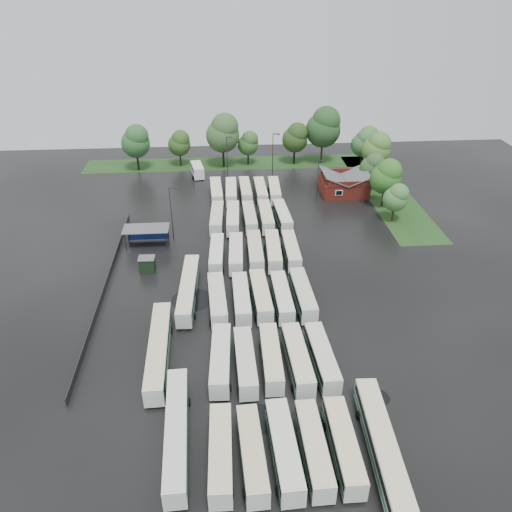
{
  "coord_description": "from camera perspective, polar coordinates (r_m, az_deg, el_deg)",
  "views": [
    {
      "loc": [
        -3.32,
        -59.77,
        44.25
      ],
      "look_at": [
        2.0,
        12.0,
        2.5
      ],
      "focal_mm": 35.0,
      "sensor_mm": 36.0,
      "label": 1
    }
  ],
  "objects": [
    {
      "name": "grass_strip_east",
      "position": [
        117.78,
        14.69,
        7.04
      ],
      "size": [
        10.0,
        50.0,
        0.01
      ],
      "primitive_type": "cube",
      "color": "#1B3D14",
      "rests_on": "ground"
    },
    {
      "name": "tree_north_2",
      "position": [
        127.18,
        -3.74,
        13.89
      ],
      "size": [
        8.29,
        8.29,
        13.73
      ],
      "color": "black",
      "rests_on": "ground"
    },
    {
      "name": "puddle_3",
      "position": [
        75.45,
        1.57,
        -5.8
      ],
      "size": [
        4.62,
        4.62,
        0.01
      ],
      "primitive_type": "cylinder",
      "color": "black",
      "rests_on": "ground"
    },
    {
      "name": "tree_north_3",
      "position": [
        129.65,
        -0.85,
        12.79
      ],
      "size": [
        5.3,
        5.3,
        8.78
      ],
      "color": "black",
      "rests_on": "ground"
    },
    {
      "name": "bus_r5c1",
      "position": [
        110.18,
        -2.85,
        7.36
      ],
      "size": [
        2.62,
        11.11,
        3.08
      ],
      "rotation": [
        0.0,
        0.0,
        -0.02
      ],
      "color": "silver",
      "rests_on": "ground"
    },
    {
      "name": "bus_r5c0",
      "position": [
        110.22,
        -4.55,
        7.33
      ],
      "size": [
        2.84,
        11.43,
        3.16
      ],
      "rotation": [
        0.0,
        0.0,
        0.04
      ],
      "color": "silver",
      "rests_on": "ground"
    },
    {
      "name": "bus_r0c2",
      "position": [
        54.53,
        3.22,
        -21.17
      ],
      "size": [
        2.9,
        11.47,
        3.17
      ],
      "rotation": [
        0.0,
        0.0,
        0.04
      ],
      "color": "silver",
      "rests_on": "ground"
    },
    {
      "name": "bus_r4c0",
      "position": [
        98.12,
        -4.49,
        4.33
      ],
      "size": [
        2.89,
        11.26,
        3.11
      ],
      "rotation": [
        0.0,
        0.0,
        -0.05
      ],
      "color": "silver",
      "rests_on": "ground"
    },
    {
      "name": "lamp_post_nw",
      "position": [
        92.12,
        -9.59,
        5.21
      ],
      "size": [
        1.62,
        0.32,
        10.5
      ],
      "color": "#2D2D30",
      "rests_on": "ground"
    },
    {
      "name": "lamp_post_ne",
      "position": [
        108.01,
        7.12,
        8.84
      ],
      "size": [
        1.45,
        0.28,
        9.41
      ],
      "color": "#2D2D30",
      "rests_on": "ground"
    },
    {
      "name": "bus_r2c4",
      "position": [
        75.29,
        5.35,
        -4.4
      ],
      "size": [
        2.79,
        11.49,
        3.18
      ],
      "rotation": [
        0.0,
        0.0,
        0.03
      ],
      "color": "silver",
      "rests_on": "ground"
    },
    {
      "name": "bus_r5c4",
      "position": [
        110.78,
        2.11,
        7.49
      ],
      "size": [
        2.76,
        11.0,
        3.04
      ],
      "rotation": [
        0.0,
        0.0,
        -0.04
      ],
      "color": "silver",
      "rests_on": "ground"
    },
    {
      "name": "brick_building",
      "position": [
        114.27,
        10.0,
        7.88
      ],
      "size": [
        10.07,
        8.6,
        5.39
      ],
      "color": "maroon",
      "rests_on": "ground"
    },
    {
      "name": "tree_east_2",
      "position": [
        116.24,
        13.18,
        9.95
      ],
      "size": [
        5.34,
        5.34,
        8.84
      ],
      "color": "black",
      "rests_on": "ground"
    },
    {
      "name": "bus_r3c3",
      "position": [
        86.33,
        1.98,
        0.6
      ],
      "size": [
        2.84,
        11.44,
        3.16
      ],
      "rotation": [
        0.0,
        0.0,
        -0.04
      ],
      "color": "silver",
      "rests_on": "ground"
    },
    {
      "name": "tree_east_4",
      "position": [
        130.44,
        12.22,
        12.54
      ],
      "size": [
        5.91,
        5.91,
        9.78
      ],
      "color": "black",
      "rests_on": "ground"
    },
    {
      "name": "tree_north_4",
      "position": [
        130.23,
        4.56,
        13.36
      ],
      "size": [
        6.47,
        6.47,
        10.72
      ],
      "color": "black",
      "rests_on": "ground"
    },
    {
      "name": "minibus",
      "position": [
        123.8,
        -6.72,
        9.76
      ],
      "size": [
        3.55,
        6.95,
        2.89
      ],
      "rotation": [
        0.0,
        0.0,
        0.18
      ],
      "color": "white",
      "rests_on": "ground"
    },
    {
      "name": "bus_r3c0",
      "position": [
        85.74,
        -4.51,
        0.22
      ],
      "size": [
        2.73,
        10.85,
        3.0
      ],
      "rotation": [
        0.0,
        0.0,
        -0.04
      ],
      "color": "silver",
      "rests_on": "ground"
    },
    {
      "name": "bus_r1c3",
      "position": [
        64.02,
        4.76,
        -11.62
      ],
      "size": [
        2.86,
        11.46,
        3.17
      ],
      "rotation": [
        0.0,
        0.0,
        0.04
      ],
      "color": "silver",
      "rests_on": "ground"
    },
    {
      "name": "bus_r1c2",
      "position": [
        64.1,
        1.73,
        -11.52
      ],
      "size": [
        2.45,
        10.96,
        3.04
      ],
      "rotation": [
        0.0,
        0.0,
        -0.01
      ],
      "color": "silver",
      "rests_on": "ground"
    },
    {
      "name": "wash_shed",
      "position": [
        92.66,
        -12.41,
        2.92
      ],
      "size": [
        8.2,
        4.2,
        3.58
      ],
      "color": "#2D2D30",
      "rests_on": "ground"
    },
    {
      "name": "lamp_post_back_w",
      "position": [
        120.13,
        -3.28,
        11.48
      ],
      "size": [
        1.58,
        0.31,
        10.27
      ],
      "color": "#2D2D30",
      "rests_on": "ground"
    },
    {
      "name": "puddle_1",
      "position": [
        59.33,
        6.6,
        -18.39
      ],
      "size": [
        3.34,
        3.34,
        0.01
      ],
      "primitive_type": "cylinder",
      "color": "black",
      "rests_on": "ground"
    },
    {
      "name": "bus_r3c1",
      "position": [
        85.69,
        -2.3,
        0.31
      ],
      "size": [
        2.8,
        11.09,
        3.06
      ],
      "rotation": [
        0.0,
        0.0,
        -0.04
      ],
      "color": "silver",
      "rests_on": "ground"
    },
    {
      "name": "puddle_0",
      "position": [
        59.34,
        0.41,
        -18.1
      ],
      "size": [
        4.53,
        4.53,
        0.01
      ],
      "primitive_type": "cylinder",
      "color": "black",
      "rests_on": "ground"
    },
    {
      "name": "bus_r2c1",
      "position": [
        74.26,
        -1.69,
        -4.88
      ],
      "size": [
        2.48,
        11.0,
        3.05
      ],
      "rotation": [
        0.0,
        0.0,
        0.01
      ],
      "color": "silver",
      "rests_on": "ground"
    },
    {
      "name": "puddle_2",
      "position": [
        77.53,
        -7.33,
        -4.97
      ],
      "size": [
        6.36,
        6.36,
        0.01
      ],
      "primitive_type": "cylinder",
      "color": "black",
      "rests_on": "ground"
    },
    {
      "name": "tree_north_1",
      "position": [
        129.99,
        -8.72,
        12.65
      ],
      "size": [
        5.6,
        5.6,
        9.28
      ],
      "color": "black",
      "rests_on": "ground"
    },
    {
      "name": "lamp_post_back_e",
      "position": [
        120.08,
        2.0,
        11.71
      ],
      "size": [
        1.69,
        0.33,
        10.98
      ],
      "color": "#2D2D30",
      "rests_on": "ground"
    },
    {
      "name": "bus_r2c0",
      "position": [
        74.1,
        -4.44,
        -5.0
      ],
      "size": [
        2.98,
        11.43,
        3.15
      ],
      "rotation": [
        0.0,
        0.0,
        0.05
      ],
      "color": "silver",
      "rests_on": "ground"
    },
    {
      "name": "puddle_4",
      "position": [
        63.22,
        13.79,
        -15.43
      ],
      "size": [
        2.77,
        2.77,
        0.01
      ],
      "primitive_type": "cylinder",
      "color": "black",
      "rests_on": "ground"
    },
    {
      "name": "tree_north_0",
      "position": [
        128.5,
        -13.56,
        12.67
      ],
      "size": [
        7.01,
        7.01,
        11.61
      ],
      "color": "black",
      "rests_on": "ground"
    },
    {
      "name": "artic_bus_west_b",
      "position": [
        77.05,
        -7.73,
        -3.72
      ],
      "size": [
        3.01,
        16.56,
        3.06
      ],
      "rotation": [
        0.0,
        0.0,
        -0.04
      ],
      "color": "silver",
      "rests_on": "ground"
    },
    {
      "name": "tree_north_5",
      "position": [
        131.06,
        7.79,
        14.43
      ],
      "size": [
        8.81,
        8.81,
        14.59
      ],
      "color": "#372B1E",
      "rests_on": "ground"
    },
    {
      "name": "artic_bus_west_a",
      "position": [
        56.59,
        -9.06,
        -19.19
      ],
      "size": [
        2.97,
        16.43,
        3.03
      ],
      "rotation": [
        0.0,
        0.0,
        0.04
      ],
      "color": "silver",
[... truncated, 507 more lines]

